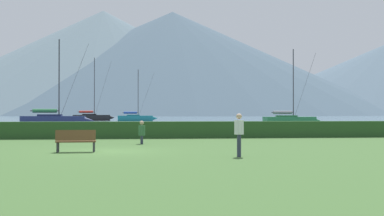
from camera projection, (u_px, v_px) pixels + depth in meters
name	position (u px, v px, depth m)	size (l,w,h in m)	color
ground_plane	(106.00, 151.00, 21.29)	(1000.00, 1000.00, 0.00)	#3D602D
harbor_water	(133.00, 118.00, 157.45)	(320.00, 246.00, 0.00)	slate
hedge_line	(117.00, 130.00, 32.23)	(80.00, 1.20, 1.10)	#284C23
sailboat_slip_1	(136.00, 118.00, 99.70)	(8.15, 2.63, 10.50)	#19707A
sailboat_slip_2	(92.00, 117.00, 105.97)	(9.16, 4.07, 13.64)	black
sailboat_slip_3	(55.00, 120.00, 63.62)	(9.27, 3.01, 11.26)	navy
sailboat_slip_6	(290.00, 120.00, 69.16)	(8.27, 2.72, 10.69)	#236B38
park_bench_near_path	(76.00, 140.00, 20.85)	(1.68, 0.52, 0.95)	brown
person_seated_viewer	(142.00, 131.00, 26.45)	(0.36, 0.57, 1.25)	#2D3347
person_standing_walker	(239.00, 131.00, 18.74)	(0.36, 0.57, 1.65)	#2D3347
distant_hill_west_ridge	(173.00, 63.00, 393.50)	(344.34, 344.34, 82.89)	#425666
distant_hill_far_shoulder	(103.00, 63.00, 396.23)	(315.98, 315.98, 84.39)	slate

